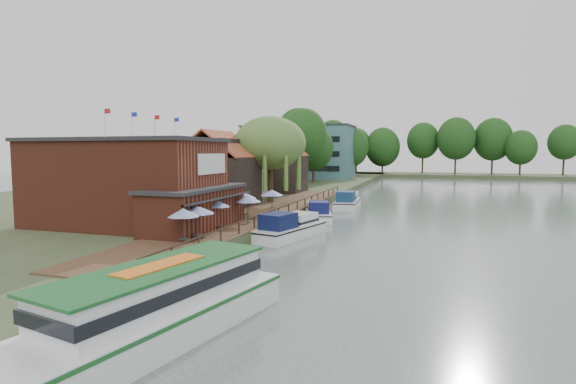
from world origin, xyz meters
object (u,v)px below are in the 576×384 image
(pub, at_px, (145,183))
(swan, at_px, (192,276))
(cottage_b, at_px, (231,166))
(cottage_a, at_px, (218,169))
(cruiser_2, at_px, (348,199))
(tour_boat, at_px, (148,305))
(cruiser_0, at_px, (290,224))
(cottage_c, at_px, (280,164))
(umbrella_1, at_px, (197,223))
(cruiser_1, at_px, (318,210))
(umbrella_5, at_px, (272,202))
(umbrella_3, at_px, (248,209))
(willow, at_px, (270,160))
(umbrella_4, at_px, (244,205))
(umbrella_0, at_px, (184,226))
(umbrella_2, at_px, (217,215))
(hotel_block, at_px, (299,152))

(pub, bearing_deg, swan, -44.30)
(cottage_b, bearing_deg, cottage_a, -73.30)
(cruiser_2, relative_size, tour_boat, 0.71)
(cruiser_0, bearing_deg, cottage_c, 124.96)
(umbrella_1, bearing_deg, cruiser_1, 78.26)
(umbrella_5, bearing_deg, umbrella_3, -90.09)
(willow, distance_m, umbrella_4, 14.32)
(umbrella_0, bearing_deg, cottage_a, 110.80)
(cottage_b, height_order, umbrella_4, cottage_b)
(cottage_c, height_order, tour_boat, cottage_c)
(umbrella_2, height_order, umbrella_3, same)
(cruiser_0, bearing_deg, willow, 130.08)
(cruiser_1, xyz_separation_m, swan, (-1.26, -23.98, -0.84))
(cottage_b, relative_size, willow, 0.92)
(umbrella_0, bearing_deg, cottage_b, 109.48)
(cottage_a, bearing_deg, umbrella_5, -31.83)
(pub, distance_m, umbrella_4, 9.03)
(willow, bearing_deg, cottage_b, 146.31)
(pub, height_order, umbrella_5, pub)
(cruiser_2, distance_m, tour_boat, 42.79)
(cottage_a, xyz_separation_m, cruiser_0, (12.00, -10.81, -4.12))
(cottage_b, distance_m, umbrella_5, 19.24)
(cruiser_2, bearing_deg, willow, -149.23)
(umbrella_0, xyz_separation_m, umbrella_2, (-0.32, 5.47, 0.00))
(umbrella_0, height_order, umbrella_2, same)
(pub, xyz_separation_m, willow, (3.50, 20.00, 1.56))
(swan, bearing_deg, pub, 135.70)
(cottage_b, distance_m, cottage_c, 9.85)
(umbrella_5, distance_m, cruiser_2, 16.55)
(umbrella_5, distance_m, tour_boat, 27.36)
(cruiser_0, distance_m, swan, 13.57)
(cruiser_0, bearing_deg, umbrella_2, -122.13)
(willow, xyz_separation_m, umbrella_3, (3.89, -16.19, -3.93))
(umbrella_5, bearing_deg, cottage_b, 126.84)
(cottage_c, bearing_deg, umbrella_1, -79.71)
(pub, bearing_deg, cottage_a, 93.81)
(umbrella_2, height_order, swan, umbrella_2)
(tour_boat, bearing_deg, umbrella_0, 127.04)
(cruiser_1, relative_size, tour_boat, 0.67)
(hotel_block, xyz_separation_m, cruiser_2, (19.95, -45.35, -6.01))
(willow, xyz_separation_m, umbrella_4, (2.39, -13.57, -3.93))
(umbrella_0, relative_size, umbrella_5, 1.00)
(umbrella_4, height_order, cruiser_0, umbrella_4)
(cottage_a, bearing_deg, cruiser_2, 39.44)
(pub, xyz_separation_m, umbrella_1, (6.88, -3.92, -2.36))
(cottage_c, bearing_deg, umbrella_3, -76.25)
(umbrella_0, relative_size, swan, 5.40)
(cottage_c, height_order, umbrella_4, cottage_c)
(cottage_c, bearing_deg, umbrella_2, -79.23)
(cruiser_1, bearing_deg, cottage_c, 101.97)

